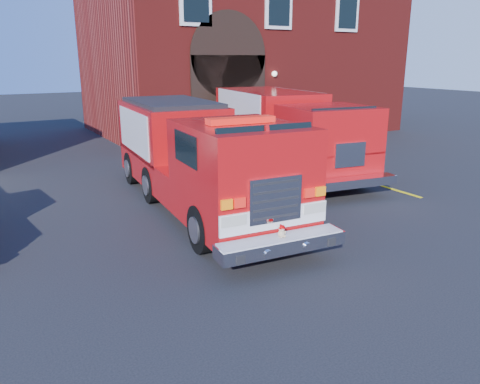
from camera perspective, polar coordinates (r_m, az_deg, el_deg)
ground at (r=10.73m, az=-3.29°, el=-5.16°), size 100.00×100.00×0.00m
parking_stripe_near at (r=15.35m, az=16.91°, el=0.71°), size 0.12×3.00×0.01m
parking_stripe_mid at (r=17.44m, az=9.69°, el=2.96°), size 0.12×3.00×0.01m
parking_stripe_far at (r=19.76m, az=4.08°, el=4.67°), size 0.12×3.00×0.01m
fire_station at (r=26.61m, az=-0.06°, el=16.81°), size 15.20×10.20×8.45m
fire_engine at (r=12.37m, az=-5.28°, el=4.42°), size 3.20×8.96×2.70m
secondary_truck at (r=16.79m, az=5.44°, el=7.72°), size 3.83×8.63×2.70m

